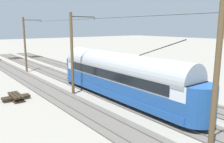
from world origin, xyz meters
The scene contains 10 objects.
ground_plane centered at (0.00, 0.00, 0.00)m, with size 220.00×220.00×0.00m, color gray.
track_streetcar_siding centered at (-4.14, -0.31, 0.05)m, with size 2.80×80.00×0.18m.
track_adjacent_siding centered at (0.00, -0.31, 0.05)m, with size 2.80×80.00×0.18m.
track_third_siding centered at (4.14, -0.31, 0.05)m, with size 2.80×80.00×0.18m.
vintage_streetcar centered at (0.00, 3.62, 2.26)m, with size 2.65×18.09×5.63m.
catenary_pole_foreground centered at (2.58, -15.03, 4.14)m, with size 2.87×0.28×7.94m.
catenary_pole_mid_near centered at (2.58, -0.54, 4.14)m, with size 2.87×0.28×7.94m.
catenary_pole_mid_far centered at (2.58, 13.95, 4.14)m, with size 2.87×0.28×7.94m.
overhead_wire_run centered at (0.06, -1.24, 7.40)m, with size 2.67×32.98×0.18m.
spare_tie_stack centered at (7.73, -2.00, 0.27)m, with size 2.40×2.40×0.54m.
Camera 1 is at (13.06, 19.41, 6.62)m, focal length 37.03 mm.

